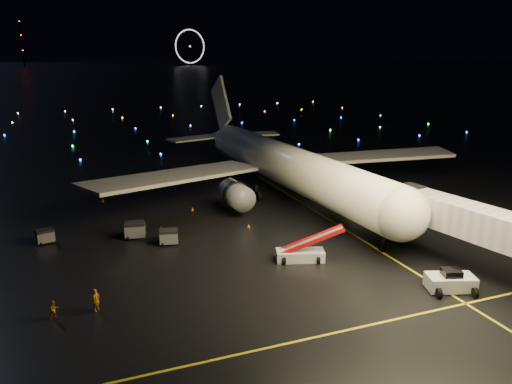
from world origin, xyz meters
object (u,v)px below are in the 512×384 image
(belt_loader, at_px, (300,244))
(crew_c, at_px, (162,233))
(pushback_tug, at_px, (451,280))
(airliner, at_px, (277,140))
(baggage_cart_0, at_px, (169,237))
(crew_b, at_px, (54,310))
(baggage_cart_1, at_px, (135,230))
(baggage_cart_2, at_px, (45,236))
(crew_a, at_px, (96,300))

(belt_loader, xyz_separation_m, crew_c, (-11.91, 10.86, -0.92))
(pushback_tug, relative_size, crew_c, 2.61)
(airliner, distance_m, baggage_cart_0, 25.00)
(airliner, relative_size, baggage_cart_0, 29.01)
(crew_b, bearing_deg, pushback_tug, -42.88)
(crew_b, relative_size, baggage_cart_1, 0.70)
(belt_loader, distance_m, baggage_cart_2, 28.12)
(crew_a, height_order, crew_c, crew_a)
(belt_loader, distance_m, crew_c, 16.15)
(baggage_cart_1, bearing_deg, crew_c, -18.80)
(baggage_cart_0, bearing_deg, belt_loader, -27.34)
(crew_a, relative_size, baggage_cart_1, 0.85)
(baggage_cart_0, distance_m, baggage_cart_2, 13.71)
(crew_a, relative_size, baggage_cart_2, 1.03)
(belt_loader, relative_size, crew_a, 3.73)
(crew_b, distance_m, baggage_cart_0, 17.08)
(crew_c, xyz_separation_m, baggage_cart_1, (-2.72, 1.54, 0.16))
(baggage_cart_1, bearing_deg, pushback_tug, -32.95)
(airliner, relative_size, crew_b, 36.61)
(airliner, distance_m, crew_c, 24.43)
(crew_b, xyz_separation_m, baggage_cart_1, (8.49, 15.73, 0.16))
(crew_c, xyz_separation_m, baggage_cart_0, (0.45, -1.71, 0.05))
(belt_loader, xyz_separation_m, baggage_cart_2, (-24.11, 14.43, -0.93))
(baggage_cart_2, bearing_deg, pushback_tug, -52.63)
(airliner, distance_m, baggage_cart_2, 33.84)
(baggage_cart_2, bearing_deg, airliner, 0.15)
(crew_b, xyz_separation_m, baggage_cart_2, (-0.99, 17.76, 0.00))
(airliner, bearing_deg, baggage_cart_2, -167.38)
(belt_loader, xyz_separation_m, baggage_cart_1, (-14.63, 12.41, -0.77))
(airliner, xyz_separation_m, crew_c, (-19.56, -12.69, -7.28))
(belt_loader, relative_size, baggage_cart_0, 3.59)
(baggage_cart_0, bearing_deg, airliner, 48.29)
(airliner, relative_size, baggage_cart_2, 31.08)
(baggage_cart_0, bearing_deg, baggage_cart_1, 145.57)
(crew_a, height_order, crew_b, crew_a)
(crew_b, bearing_deg, crew_a, -27.26)
(baggage_cart_2, bearing_deg, crew_c, -32.20)
(baggage_cart_0, relative_size, baggage_cart_1, 0.89)
(crew_c, bearing_deg, crew_a, -51.42)
(airliner, distance_m, crew_b, 41.51)
(airliner, bearing_deg, crew_b, -142.27)
(crew_c, height_order, baggage_cart_0, baggage_cart_0)
(belt_loader, distance_m, baggage_cart_1, 19.20)
(pushback_tug, relative_size, belt_loader, 0.58)
(pushback_tug, relative_size, baggage_cart_2, 2.24)
(crew_a, distance_m, baggage_cart_2, 18.09)
(crew_a, height_order, baggage_cart_1, crew_a)
(belt_loader, relative_size, crew_b, 4.54)
(belt_loader, xyz_separation_m, baggage_cart_0, (-11.46, 9.15, -0.88))
(crew_b, height_order, baggage_cart_0, baggage_cart_0)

